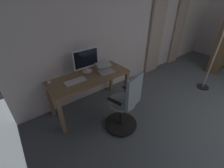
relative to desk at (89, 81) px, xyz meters
The scene contains 9 objects.
back_room_partition 2.00m from the desk, 165.72° to the right, with size 6.17×0.10×2.86m, color silver.
curtain_left_panel 3.37m from the desk, behind, with size 0.41×0.06×2.35m, color #BFB09E.
curtain_right_panel 2.33m from the desk, behind, with size 0.49×0.06×2.35m, color #BFB09E.
desk is the anchor object (origin of this frame).
office_chair 0.82m from the desk, 102.77° to the left, with size 0.56×0.56×1.06m.
computer_monitor 0.40m from the desk, 110.78° to the right, with size 0.50×0.18×0.43m.
computer_keyboard 0.31m from the desk, ahead, with size 0.37×0.14×0.02m, color silver.
laptop 0.37m from the desk, behind, with size 0.30×0.32×0.14m.
computer_mouse 0.68m from the desk, 16.51° to the right, with size 0.06×0.10×0.04m, color white.
Camera 1 is at (2.88, -0.74, 2.07)m, focal length 24.11 mm.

